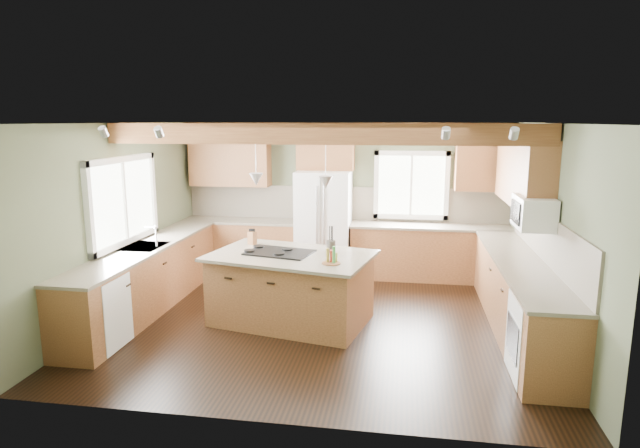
# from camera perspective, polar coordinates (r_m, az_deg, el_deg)

# --- Properties ---
(floor) EXTENTS (5.60, 5.60, 0.00)m
(floor) POSITION_cam_1_polar(r_m,az_deg,el_deg) (7.26, 0.21, -10.27)
(floor) COLOR black
(floor) RESTS_ON ground
(ceiling) EXTENTS (5.60, 5.60, 0.00)m
(ceiling) POSITION_cam_1_polar(r_m,az_deg,el_deg) (6.77, 0.22, 10.71)
(ceiling) COLOR silver
(ceiling) RESTS_ON wall_back
(wall_back) EXTENTS (5.60, 0.00, 5.60)m
(wall_back) POSITION_cam_1_polar(r_m,az_deg,el_deg) (9.34, 2.58, 2.79)
(wall_back) COLOR #4F553C
(wall_back) RESTS_ON ground
(wall_left) EXTENTS (0.00, 5.00, 5.00)m
(wall_left) POSITION_cam_1_polar(r_m,az_deg,el_deg) (7.83, -20.49, 0.48)
(wall_left) COLOR #4F553C
(wall_left) RESTS_ON ground
(wall_right) EXTENTS (0.00, 5.00, 5.00)m
(wall_right) POSITION_cam_1_polar(r_m,az_deg,el_deg) (7.04, 23.35, -0.84)
(wall_right) COLOR #4F553C
(wall_right) RESTS_ON ground
(ceiling_beam) EXTENTS (5.55, 0.26, 0.26)m
(ceiling_beam) POSITION_cam_1_polar(r_m,az_deg,el_deg) (6.69, 0.12, 9.59)
(ceiling_beam) COLOR #592F19
(ceiling_beam) RESTS_ON ceiling
(soffit_trim) EXTENTS (5.55, 0.20, 0.10)m
(soffit_trim) POSITION_cam_1_polar(r_m,az_deg,el_deg) (9.15, 2.57, 10.41)
(soffit_trim) COLOR #592F19
(soffit_trim) RESTS_ON ceiling
(backsplash_back) EXTENTS (5.58, 0.03, 0.58)m
(backsplash_back) POSITION_cam_1_polar(r_m,az_deg,el_deg) (9.34, 2.56, 2.23)
(backsplash_back) COLOR brown
(backsplash_back) RESTS_ON wall_back
(backsplash_right) EXTENTS (0.03, 3.70, 0.58)m
(backsplash_right) POSITION_cam_1_polar(r_m,az_deg,el_deg) (7.10, 23.08, -1.46)
(backsplash_right) COLOR brown
(backsplash_right) RESTS_ON wall_right
(base_cab_back_left) EXTENTS (2.02, 0.60, 0.88)m
(base_cab_back_left) POSITION_cam_1_polar(r_m,az_deg,el_deg) (9.58, -8.38, -2.35)
(base_cab_back_left) COLOR brown
(base_cab_back_left) RESTS_ON floor
(counter_back_left) EXTENTS (2.06, 0.64, 0.04)m
(counter_back_left) POSITION_cam_1_polar(r_m,az_deg,el_deg) (9.49, -8.46, 0.36)
(counter_back_left) COLOR #4A4436
(counter_back_left) RESTS_ON base_cab_back_left
(base_cab_back_right) EXTENTS (2.62, 0.60, 0.88)m
(base_cab_back_right) POSITION_cam_1_polar(r_m,az_deg,el_deg) (9.16, 11.62, -3.07)
(base_cab_back_right) COLOR brown
(base_cab_back_right) RESTS_ON floor
(counter_back_right) EXTENTS (2.66, 0.64, 0.04)m
(counter_back_right) POSITION_cam_1_polar(r_m,az_deg,el_deg) (9.07, 11.73, -0.25)
(counter_back_right) COLOR #4A4436
(counter_back_right) RESTS_ON base_cab_back_right
(base_cab_left) EXTENTS (0.60, 3.70, 0.88)m
(base_cab_left) POSITION_cam_1_polar(r_m,az_deg,el_deg) (7.92, -18.00, -5.64)
(base_cab_left) COLOR brown
(base_cab_left) RESTS_ON floor
(counter_left) EXTENTS (0.64, 3.74, 0.04)m
(counter_left) POSITION_cam_1_polar(r_m,az_deg,el_deg) (7.81, -18.20, -2.40)
(counter_left) COLOR #4A4436
(counter_left) RESTS_ON base_cab_left
(base_cab_right) EXTENTS (0.60, 3.70, 0.88)m
(base_cab_right) POSITION_cam_1_polar(r_m,az_deg,el_deg) (7.23, 20.41, -7.38)
(base_cab_right) COLOR brown
(base_cab_right) RESTS_ON floor
(counter_right) EXTENTS (0.64, 3.74, 0.04)m
(counter_right) POSITION_cam_1_polar(r_m,az_deg,el_deg) (7.11, 20.66, -3.85)
(counter_right) COLOR #4A4436
(counter_right) RESTS_ON base_cab_right
(upper_cab_back_left) EXTENTS (1.40, 0.35, 0.90)m
(upper_cab_back_left) POSITION_cam_1_polar(r_m,az_deg,el_deg) (9.53, -9.57, 6.74)
(upper_cab_back_left) COLOR brown
(upper_cab_back_left) RESTS_ON wall_back
(upper_cab_over_fridge) EXTENTS (0.96, 0.35, 0.70)m
(upper_cab_over_fridge) POSITION_cam_1_polar(r_m,az_deg,el_deg) (9.12, 0.61, 7.97)
(upper_cab_over_fridge) COLOR brown
(upper_cab_over_fridge) RESTS_ON wall_back
(upper_cab_right) EXTENTS (0.35, 2.20, 0.90)m
(upper_cab_right) POSITION_cam_1_polar(r_m,az_deg,el_deg) (7.78, 20.87, 5.24)
(upper_cab_right) COLOR brown
(upper_cab_right) RESTS_ON wall_right
(upper_cab_back_corner) EXTENTS (0.90, 0.35, 0.90)m
(upper_cab_back_corner) POSITION_cam_1_polar(r_m,az_deg,el_deg) (9.12, 17.07, 6.23)
(upper_cab_back_corner) COLOR brown
(upper_cab_back_corner) RESTS_ON wall_back
(window_left) EXTENTS (0.04, 1.60, 1.05)m
(window_left) POSITION_cam_1_polar(r_m,az_deg,el_deg) (7.82, -20.31, 2.35)
(window_left) COLOR white
(window_left) RESTS_ON wall_left
(window_back) EXTENTS (1.10, 0.04, 1.00)m
(window_back) POSITION_cam_1_polar(r_m,az_deg,el_deg) (9.23, 9.70, 4.11)
(window_back) COLOR white
(window_back) RESTS_ON wall_back
(sink) EXTENTS (0.50, 0.65, 0.03)m
(sink) POSITION_cam_1_polar(r_m,az_deg,el_deg) (7.80, -18.20, -2.36)
(sink) COLOR #262628
(sink) RESTS_ON counter_left
(faucet) EXTENTS (0.02, 0.02, 0.28)m
(faucet) POSITION_cam_1_polar(r_m,az_deg,el_deg) (7.69, -17.07, -1.37)
(faucet) COLOR #B2B2B7
(faucet) RESTS_ON sink
(dishwasher) EXTENTS (0.60, 0.60, 0.84)m
(dishwasher) POSITION_cam_1_polar(r_m,az_deg,el_deg) (6.85, -22.86, -8.68)
(dishwasher) COLOR white
(dishwasher) RESTS_ON floor
(oven) EXTENTS (0.60, 0.72, 0.84)m
(oven) POSITION_cam_1_polar(r_m,az_deg,el_deg) (6.04, 22.70, -11.30)
(oven) COLOR white
(oven) RESTS_ON floor
(microwave) EXTENTS (0.40, 0.70, 0.38)m
(microwave) POSITION_cam_1_polar(r_m,az_deg,el_deg) (6.90, 21.84, 1.16)
(microwave) COLOR white
(microwave) RESTS_ON wall_right
(pendant_left) EXTENTS (0.18, 0.18, 0.16)m
(pendant_left) POSITION_cam_1_polar(r_m,az_deg,el_deg) (7.02, -6.83, 4.75)
(pendant_left) COLOR #B2B2B7
(pendant_left) RESTS_ON ceiling
(pendant_right) EXTENTS (0.18, 0.18, 0.16)m
(pendant_right) POSITION_cam_1_polar(r_m,az_deg,el_deg) (6.63, 0.60, 4.46)
(pendant_right) COLOR #B2B2B7
(pendant_right) RESTS_ON ceiling
(refrigerator) EXTENTS (0.90, 0.74, 1.80)m
(refrigerator) POSITION_cam_1_polar(r_m,az_deg,el_deg) (9.08, 0.40, -0.01)
(refrigerator) COLOR white
(refrigerator) RESTS_ON floor
(island) EXTENTS (2.14, 1.56, 0.88)m
(island) POSITION_cam_1_polar(r_m,az_deg,el_deg) (7.11, -3.09, -6.98)
(island) COLOR olive
(island) RESTS_ON floor
(island_top) EXTENTS (2.29, 1.71, 0.04)m
(island_top) POSITION_cam_1_polar(r_m,az_deg,el_deg) (6.99, -3.13, -3.39)
(island_top) COLOR #4A4436
(island_top) RESTS_ON island
(cooktop) EXTENTS (0.94, 0.72, 0.02)m
(cooktop) POSITION_cam_1_polar(r_m,az_deg,el_deg) (7.04, -4.33, -3.03)
(cooktop) COLOR black
(cooktop) RESTS_ON island_top
(knife_block) EXTENTS (0.13, 0.12, 0.18)m
(knife_block) POSITION_cam_1_polar(r_m,az_deg,el_deg) (7.56, -7.25, -1.48)
(knife_block) COLOR brown
(knife_block) RESTS_ON island_top
(utensil_crock) EXTENTS (0.15, 0.15, 0.16)m
(utensil_crock) POSITION_cam_1_polar(r_m,az_deg,el_deg) (7.05, 1.18, -2.41)
(utensil_crock) COLOR #443936
(utensil_crock) RESTS_ON island_top
(bottle_tray) EXTENTS (0.24, 0.24, 0.21)m
(bottle_tray) POSITION_cam_1_polar(r_m,az_deg,el_deg) (6.50, 1.19, -3.36)
(bottle_tray) COLOR brown
(bottle_tray) RESTS_ON island_top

